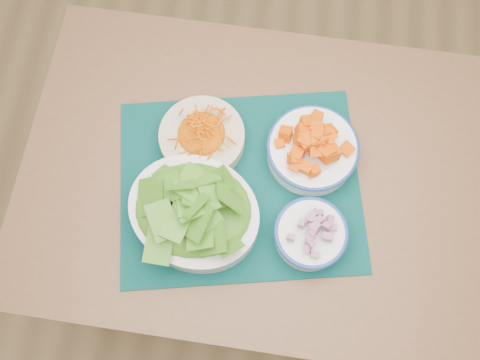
# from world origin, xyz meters

# --- Properties ---
(ground) EXTENTS (4.00, 4.00, 0.00)m
(ground) POSITION_xyz_m (0.00, 0.00, 0.00)
(ground) COLOR #9F7C4C
(ground) RESTS_ON ground
(table) EXTENTS (1.08, 0.74, 0.75)m
(table) POSITION_xyz_m (0.28, -0.22, 0.63)
(table) COLOR brown
(table) RESTS_ON ground
(placemat) EXTENTS (0.56, 0.49, 0.00)m
(placemat) POSITION_xyz_m (0.21, -0.25, 0.75)
(placemat) COLOR black
(placemat) RESTS_ON table
(carrot_bowl) EXTENTS (0.18, 0.18, 0.07)m
(carrot_bowl) POSITION_xyz_m (0.12, -0.16, 0.79)
(carrot_bowl) COLOR beige
(carrot_bowl) RESTS_ON placemat
(squash_bowl) EXTENTS (0.19, 0.19, 0.10)m
(squash_bowl) POSITION_xyz_m (0.35, -0.16, 0.80)
(squash_bowl) COLOR white
(squash_bowl) RESTS_ON placemat
(lettuce_bowl) EXTENTS (0.32, 0.30, 0.11)m
(lettuce_bowl) POSITION_xyz_m (0.13, -0.33, 0.81)
(lettuce_bowl) COLOR silver
(lettuce_bowl) RESTS_ON placemat
(onion_bowl) EXTENTS (0.18, 0.18, 0.07)m
(onion_bowl) POSITION_xyz_m (0.36, -0.34, 0.79)
(onion_bowl) COLOR white
(onion_bowl) RESTS_ON placemat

